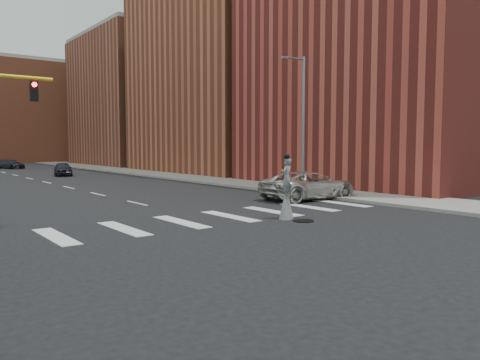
{
  "coord_description": "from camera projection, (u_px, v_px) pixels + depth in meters",
  "views": [
    {
      "loc": [
        -11.23,
        -16.07,
        3.29
      ],
      "look_at": [
        1.43,
        0.42,
        1.7
      ],
      "focal_mm": 35.0,
      "sensor_mm": 36.0,
      "label": 1
    }
  ],
  "objects": [
    {
      "name": "car_far",
      "position": [
        11.0,
        164.0,
        62.82
      ],
      "size": [
        3.33,
        4.58,
        1.23
      ],
      "primitive_type": "imported",
      "rotation": [
        0.0,
        0.0,
        0.43
      ],
      "color": "black",
      "rests_on": "ground"
    },
    {
      "name": "car_near",
      "position": [
        63.0,
        169.0,
        48.93
      ],
      "size": [
        2.61,
        4.45,
        1.42
      ],
      "primitive_type": "imported",
      "rotation": [
        0.0,
        0.0,
        -0.24
      ],
      "color": "black",
      "rests_on": "ground"
    },
    {
      "name": "ground_plane",
      "position": [
        219.0,
        222.0,
        19.78
      ],
      "size": [
        160.0,
        160.0,
        0.0
      ],
      "primitive_type": "plane",
      "color": "black",
      "rests_on": "ground"
    },
    {
      "name": "suv_crossing",
      "position": [
        309.0,
        185.0,
        27.96
      ],
      "size": [
        6.21,
        3.15,
        1.68
      ],
      "primitive_type": "imported",
      "rotation": [
        0.0,
        0.0,
        1.51
      ],
      "color": "beige",
      "rests_on": "ground"
    },
    {
      "name": "streetlight",
      "position": [
        302.0,
        120.0,
        30.77
      ],
      "size": [
        2.05,
        0.2,
        9.0
      ],
      "color": "slate",
      "rests_on": "ground"
    },
    {
      "name": "building_near",
      "position": [
        381.0,
        51.0,
        38.63
      ],
      "size": [
        16.0,
        20.0,
        22.0
      ],
      "primitive_type": "cube",
      "color": "maroon",
      "rests_on": "ground"
    },
    {
      "name": "building_mid",
      "position": [
        226.0,
        71.0,
        55.95
      ],
      "size": [
        16.0,
        22.0,
        24.0
      ],
      "primitive_type": "cube",
      "color": "#A14F32",
      "rests_on": "ground"
    },
    {
      "name": "sidewalk_right",
      "position": [
        179.0,
        176.0,
        47.14
      ],
      "size": [
        5.0,
        90.0,
        0.18
      ],
      "primitive_type": "cube",
      "color": "gray",
      "rests_on": "ground"
    },
    {
      "name": "stilt_performer",
      "position": [
        286.0,
        193.0,
        20.57
      ],
      "size": [
        0.81,
        0.65,
        2.89
      ],
      "rotation": [
        0.0,
        0.0,
        3.56
      ],
      "color": "#332314",
      "rests_on": "ground"
    },
    {
      "name": "building_far",
      "position": [
        139.0,
        102.0,
        75.08
      ],
      "size": [
        16.0,
        22.0,
        20.0
      ],
      "primitive_type": "cube",
      "color": "brown",
      "rests_on": "ground"
    },
    {
      "name": "manhole",
      "position": [
        303.0,
        221.0,
        20.02
      ],
      "size": [
        0.9,
        0.9,
        0.04
      ],
      "primitive_type": "cylinder",
      "color": "black",
      "rests_on": "ground"
    }
  ]
}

